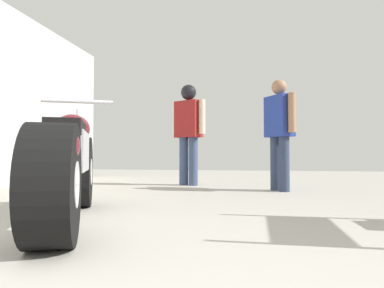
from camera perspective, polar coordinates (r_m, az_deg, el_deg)
The scene contains 4 objects.
ground_plane at distance 4.19m, azimuth 1.44°, elevation -8.94°, with size 16.16×16.16×0.00m, color #A8A399.
motorcycle_maroon_cruiser at distance 2.79m, azimuth -19.83°, elevation -3.33°, with size 1.18×2.17×1.06m.
mechanic_in_blue at distance 5.18m, azimuth 14.25°, elevation 2.63°, with size 0.46×0.59×1.62m.
mechanic_with_helmet at distance 6.02m, azimuth -0.58°, elevation 3.20°, with size 0.67×0.42×1.76m.
Camera 1 is at (0.66, -0.74, 0.51)m, focal length 32.26 mm.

